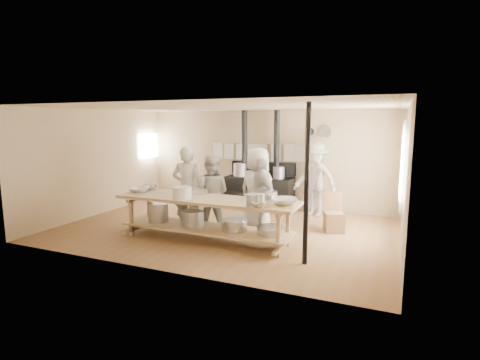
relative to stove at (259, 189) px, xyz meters
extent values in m
plane|color=brown|center=(0.01, -2.12, -0.52)|extent=(7.00, 7.00, 0.00)
plane|color=tan|center=(0.01, 0.38, 0.78)|extent=(7.00, 0.00, 7.00)
plane|color=tan|center=(0.01, -4.62, 0.78)|extent=(7.00, 0.00, 7.00)
plane|color=tan|center=(-3.49, -2.12, 0.78)|extent=(0.00, 5.00, 5.00)
plane|color=tan|center=(3.51, -2.12, 0.78)|extent=(0.00, 5.00, 5.00)
plane|color=#C0AE8E|center=(0.01, -2.12, 2.08)|extent=(7.00, 7.00, 0.00)
cube|color=beige|center=(3.48, -1.52, 0.98)|extent=(0.06, 1.35, 1.65)
plane|color=white|center=(3.44, -1.52, 0.98)|extent=(0.00, 1.50, 1.50)
cube|color=beige|center=(3.43, -1.52, 0.98)|extent=(0.02, 0.03, 1.50)
plane|color=white|center=(-3.44, -0.12, 1.08)|extent=(0.00, 0.90, 0.90)
cube|color=black|center=(0.01, -0.02, -0.10)|extent=(1.80, 0.70, 0.85)
cube|color=black|center=(0.01, -0.02, -0.47)|extent=(1.90, 0.75, 0.10)
cube|color=black|center=(0.01, 0.28, 0.53)|extent=(1.80, 0.12, 0.35)
cylinder|color=black|center=(-0.44, 0.03, 1.20)|extent=(0.15, 0.15, 1.75)
cylinder|color=black|center=(0.46, 0.03, 1.20)|extent=(0.15, 0.15, 1.75)
cylinder|color=#B2B2B7|center=(-0.54, -0.02, 0.50)|extent=(0.36, 0.36, 0.34)
cylinder|color=gray|center=(0.56, -0.07, 0.48)|extent=(0.30, 0.30, 0.30)
cylinder|color=tan|center=(0.01, 0.28, 1.20)|extent=(3.00, 0.04, 0.04)
cube|color=silver|center=(-1.34, 0.28, 0.98)|extent=(0.28, 0.01, 0.46)
cube|color=silver|center=(-1.01, 0.28, 0.98)|extent=(0.28, 0.01, 0.46)
cube|color=silver|center=(-0.67, 0.28, 0.98)|extent=(0.28, 0.01, 0.46)
cube|color=silver|center=(-0.33, 0.28, 0.98)|extent=(0.28, 0.01, 0.46)
cube|color=silver|center=(0.01, 0.28, 0.98)|extent=(0.28, 0.01, 0.46)
cube|color=silver|center=(0.34, 0.28, 0.98)|extent=(0.28, 0.01, 0.46)
cube|color=silver|center=(0.68, 0.28, 0.98)|extent=(0.28, 0.01, 0.46)
cube|color=silver|center=(1.02, 0.28, 0.98)|extent=(0.28, 0.01, 0.46)
cube|color=silver|center=(1.36, 0.28, 0.98)|extent=(0.28, 0.01, 0.46)
cube|color=tan|center=(1.41, 0.30, 1.38)|extent=(0.50, 0.14, 0.03)
cylinder|color=black|center=(1.26, 0.32, 1.53)|extent=(0.20, 0.04, 0.20)
cylinder|color=silver|center=(1.63, 0.32, 1.53)|extent=(0.32, 0.03, 0.32)
cube|color=tan|center=(0.01, -3.02, 0.30)|extent=(3.60, 0.90, 0.06)
cube|color=tan|center=(0.01, -3.02, -0.27)|extent=(3.40, 0.80, 0.04)
cube|color=tan|center=(0.01, -3.02, -0.32)|extent=(3.30, 0.06, 0.06)
cube|color=tan|center=(-1.54, -3.32, -0.10)|extent=(0.07, 0.07, 0.85)
cube|color=tan|center=(-1.54, -2.72, -0.10)|extent=(0.07, 0.07, 0.85)
cube|color=tan|center=(1.56, -3.32, -0.10)|extent=(0.07, 0.07, 0.85)
cube|color=tan|center=(1.56, -2.72, -0.10)|extent=(0.07, 0.07, 0.85)
cylinder|color=#B2B2B7|center=(-1.09, -3.02, -0.06)|extent=(0.40, 0.40, 0.38)
cylinder|color=gray|center=(-0.29, -3.02, -0.10)|extent=(0.44, 0.44, 0.30)
cylinder|color=silver|center=(0.61, -3.02, -0.14)|extent=(0.48, 0.48, 0.22)
cylinder|color=silver|center=(1.31, -3.02, -0.18)|extent=(0.52, 0.52, 0.14)
cylinder|color=black|center=(2.06, -3.47, 0.78)|extent=(0.08, 0.08, 2.60)
imported|color=#AEA79A|center=(-0.69, -2.53, 0.38)|extent=(0.75, 0.59, 1.81)
imported|color=#AEA79A|center=(-0.20, -2.38, 0.29)|extent=(0.88, 0.73, 1.63)
imported|color=#AEA79A|center=(0.71, -2.05, 0.37)|extent=(0.98, 0.76, 1.78)
imported|color=#AEA79A|center=(0.83, -2.17, 0.27)|extent=(0.99, 0.84, 1.59)
imported|color=#AEA79A|center=(1.52, -0.17, 0.38)|extent=(1.32, 1.01, 1.81)
cube|color=brown|center=(2.20, -1.44, -0.31)|extent=(0.50, 0.50, 0.42)
cube|color=brown|center=(2.13, -1.28, 0.08)|extent=(0.37, 0.18, 0.46)
imported|color=white|center=(-1.54, -3.03, 0.38)|extent=(0.41, 0.41, 0.10)
imported|color=silver|center=(-1.54, -2.69, 0.38)|extent=(0.46, 0.46, 0.10)
imported|color=white|center=(1.56, -2.97, 0.38)|extent=(0.61, 0.61, 0.11)
imported|color=silver|center=(1.20, -3.35, 0.38)|extent=(0.46, 0.46, 0.10)
cube|color=#B2B2B7|center=(-0.39, -2.69, 0.38)|extent=(0.56, 0.48, 0.10)
cylinder|color=silver|center=(1.08, -2.69, 0.41)|extent=(0.56, 0.56, 0.16)
cylinder|color=gray|center=(1.10, -3.35, 0.44)|extent=(0.25, 0.25, 0.22)
cylinder|color=white|center=(-0.37, -3.27, 0.44)|extent=(0.46, 0.46, 0.23)
cylinder|color=white|center=(1.23, -3.34, 0.44)|extent=(0.18, 0.18, 0.23)
camera|label=1|loc=(3.35, -9.24, 1.77)|focal=28.00mm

